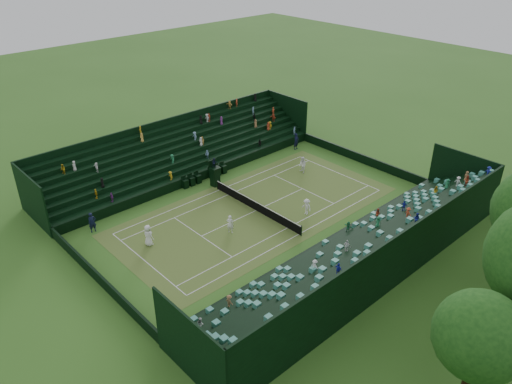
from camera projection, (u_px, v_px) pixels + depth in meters
The scene contains 17 objects.
ground at pixel (256, 211), 46.83m from camera, with size 160.00×160.00×0.00m, color #366820.
court_surface at pixel (256, 211), 46.83m from camera, with size 12.97×26.77×0.01m, color #427A28.
perimeter_wall_north at pixel (360, 158), 56.01m from camera, with size 17.17×0.20×1.00m, color black.
perimeter_wall_south at pixel (99, 279), 37.18m from camera, with size 17.17×0.20×1.00m, color black.
perimeter_wall_east at pixel (325, 244), 41.11m from camera, with size 0.20×31.77×1.00m, color black.
perimeter_wall_west at pixel (201, 176), 52.08m from camera, with size 0.20×31.77×1.00m, color black.
north_grandstand at pixel (368, 256), 37.90m from camera, with size 6.60×32.00×4.90m.
south_grandstand at pixel (178, 155), 54.28m from camera, with size 6.60×32.00×4.90m.
tennis_net at pixel (256, 206), 46.58m from camera, with size 11.67×0.10×1.06m.
umpire_chair at pixel (215, 174), 50.65m from camera, with size 0.98×0.98×3.08m.
courtside_chairs at pixel (205, 176), 52.10m from camera, with size 0.59×5.56×1.28m.
player_near_west at pixel (148, 235), 41.44m from camera, with size 0.94×0.61×1.92m, color white.
player_near_east at pixel (230, 224), 43.15m from camera, with size 0.64×0.42×1.75m, color white.
player_far_west at pixel (303, 165), 53.46m from camera, with size 0.88×0.69×1.81m, color white.
player_far_east at pixel (306, 207), 45.93m from camera, with size 1.01×0.59×1.57m, color white.
line_judge_north at pixel (296, 141), 58.91m from camera, with size 0.73×0.48×2.01m, color black.
line_judge_south at pixel (92, 223), 43.26m from camera, with size 0.68×0.45×1.86m, color black.
Camera 1 is at (29.66, -27.19, 24.03)m, focal length 35.00 mm.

